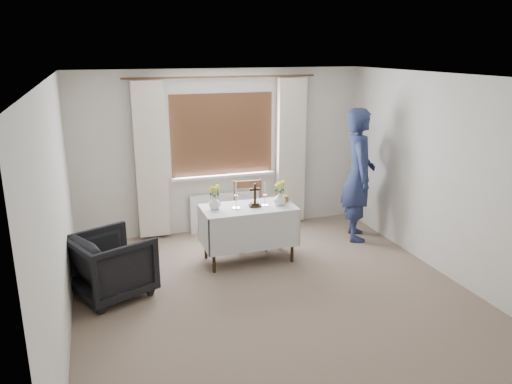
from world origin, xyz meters
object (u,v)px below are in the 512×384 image
Objects in this scene: flower_vase_right at (279,199)px; wooden_chair at (250,216)px; flower_vase_left at (215,203)px; wooden_cross at (255,195)px; armchair at (112,265)px; altar_table at (248,234)px; person at (359,175)px.

wooden_chair is at bearing 118.85° from flower_vase_right.
flower_vase_left is 0.97× the size of flower_vase_right.
wooden_chair is 0.63m from wooden_cross.
wooden_cross is 0.54m from flower_vase_left.
wooden_chair is at bearing 31.83° from flower_vase_left.
wooden_cross is 0.35m from flower_vase_right.
flower_vase_left reaches higher than armchair.
altar_table is at bearing -100.52° from armchair.
flower_vase_left reaches higher than altar_table.
wooden_chair is 0.80m from flower_vase_left.
person is 11.66× the size of flower_vase_left.
flower_vase_right is (2.22, 0.40, 0.47)m from armchair.
person reaches higher than armchair.
person is at bearing 1.48° from wooden_chair.
armchair is 0.42× the size of person.
armchair is at bearing -169.74° from flower_vase_right.
altar_table is 0.46m from wooden_chair.
altar_table is 0.64m from flower_vase_left.
flower_vase_right is (0.42, -0.05, 0.47)m from altar_table.
person is 11.29× the size of flower_vase_right.
flower_vase_right is (0.34, -0.03, -0.07)m from wooden_cross.
altar_table reaches higher than armchair.
altar_table is at bearing 172.79° from flower_vase_right.
person is at bearing 15.16° from wooden_cross.
wooden_chair is 0.49× the size of person.
armchair is 2.59× the size of wooden_cross.
wooden_cross is at bearing -94.00° from wooden_chair.
wooden_cross is at bearing 175.19° from flower_vase_right.
armchair is at bearing 122.37° from person.
person is 1.43m from flower_vase_right.
wooden_cross is 1.88× the size of flower_vase_left.
wooden_chair reaches higher than altar_table.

